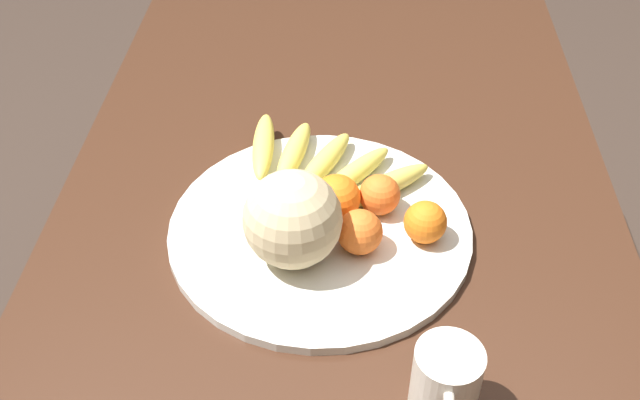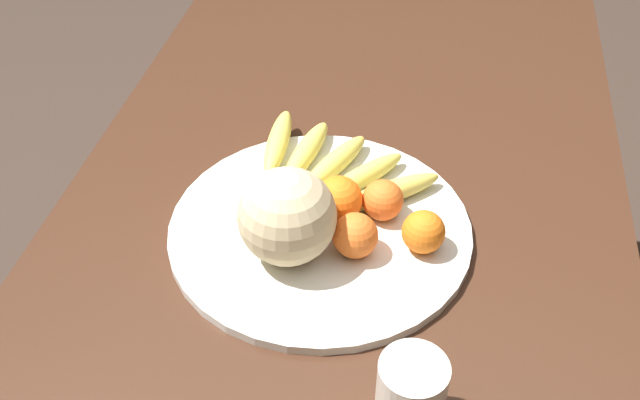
{
  "view_description": "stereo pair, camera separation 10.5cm",
  "coord_description": "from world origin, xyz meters",
  "px_view_note": "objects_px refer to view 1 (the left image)",
  "views": [
    {
      "loc": [
        -0.8,
        -0.02,
        1.47
      ],
      "look_at": [
        -0.01,
        0.02,
        0.78
      ],
      "focal_mm": 42.0,
      "sensor_mm": 36.0,
      "label": 1
    },
    {
      "loc": [
        -0.78,
        -0.12,
        1.47
      ],
      "look_at": [
        -0.01,
        0.02,
        0.78
      ],
      "focal_mm": 42.0,
      "sensor_mm": 36.0,
      "label": 2
    }
  ],
  "objects_px": {
    "kitchen_table": "(335,268)",
    "orange_back_left": "(340,198)",
    "melon": "(293,219)",
    "fruit_bowl": "(320,229)",
    "ceramic_mug": "(445,385)",
    "orange_mid_center": "(360,232)",
    "banana_bunch": "(322,164)",
    "orange_front_left": "(425,222)",
    "orange_front_right": "(380,195)"
  },
  "relations": [
    {
      "from": "kitchen_table",
      "to": "orange_front_right",
      "type": "xyz_separation_m",
      "value": [
        0.03,
        -0.06,
        0.13
      ]
    },
    {
      "from": "orange_front_left",
      "to": "orange_front_right",
      "type": "bearing_deg",
      "value": 48.83
    },
    {
      "from": "orange_mid_center",
      "to": "orange_back_left",
      "type": "height_order",
      "value": "orange_back_left"
    },
    {
      "from": "melon",
      "to": "orange_mid_center",
      "type": "height_order",
      "value": "melon"
    },
    {
      "from": "kitchen_table",
      "to": "orange_front_left",
      "type": "relative_size",
      "value": 26.87
    },
    {
      "from": "kitchen_table",
      "to": "fruit_bowl",
      "type": "height_order",
      "value": "fruit_bowl"
    },
    {
      "from": "melon",
      "to": "orange_mid_center",
      "type": "distance_m",
      "value": 0.1
    },
    {
      "from": "orange_back_left",
      "to": "melon",
      "type": "bearing_deg",
      "value": 143.58
    },
    {
      "from": "orange_back_left",
      "to": "ceramic_mug",
      "type": "relative_size",
      "value": 0.59
    },
    {
      "from": "banana_bunch",
      "to": "melon",
      "type": "bearing_deg",
      "value": -164.18
    },
    {
      "from": "orange_front_left",
      "to": "ceramic_mug",
      "type": "height_order",
      "value": "ceramic_mug"
    },
    {
      "from": "fruit_bowl",
      "to": "melon",
      "type": "xyz_separation_m",
      "value": [
        -0.06,
        0.03,
        0.07
      ]
    },
    {
      "from": "orange_front_left",
      "to": "orange_back_left",
      "type": "xyz_separation_m",
      "value": [
        0.04,
        0.12,
        0.0
      ]
    },
    {
      "from": "kitchen_table",
      "to": "orange_back_left",
      "type": "height_order",
      "value": "orange_back_left"
    },
    {
      "from": "kitchen_table",
      "to": "banana_bunch",
      "type": "xyz_separation_m",
      "value": [
        0.11,
        0.03,
        0.12
      ]
    },
    {
      "from": "orange_back_left",
      "to": "ceramic_mug",
      "type": "distance_m",
      "value": 0.34
    },
    {
      "from": "banana_bunch",
      "to": "orange_back_left",
      "type": "bearing_deg",
      "value": -137.19
    },
    {
      "from": "kitchen_table",
      "to": "ceramic_mug",
      "type": "bearing_deg",
      "value": -156.2
    },
    {
      "from": "orange_front_right",
      "to": "orange_back_left",
      "type": "height_order",
      "value": "orange_back_left"
    },
    {
      "from": "kitchen_table",
      "to": "melon",
      "type": "bearing_deg",
      "value": 142.64
    },
    {
      "from": "kitchen_table",
      "to": "orange_back_left",
      "type": "distance_m",
      "value": 0.14
    },
    {
      "from": "orange_front_right",
      "to": "melon",
      "type": "bearing_deg",
      "value": 129.81
    },
    {
      "from": "orange_back_left",
      "to": "ceramic_mug",
      "type": "height_order",
      "value": "ceramic_mug"
    },
    {
      "from": "orange_back_left",
      "to": "kitchen_table",
      "type": "bearing_deg",
      "value": 151.91
    },
    {
      "from": "orange_mid_center",
      "to": "orange_back_left",
      "type": "xyz_separation_m",
      "value": [
        0.07,
        0.03,
        0.0
      ]
    },
    {
      "from": "banana_bunch",
      "to": "ceramic_mug",
      "type": "bearing_deg",
      "value": -133.55
    },
    {
      "from": "banana_bunch",
      "to": "orange_front_right",
      "type": "distance_m",
      "value": 0.12
    },
    {
      "from": "orange_front_right",
      "to": "orange_mid_center",
      "type": "height_order",
      "value": "orange_mid_center"
    },
    {
      "from": "melon",
      "to": "banana_bunch",
      "type": "xyz_separation_m",
      "value": [
        0.18,
        -0.03,
        -0.05
      ]
    },
    {
      "from": "orange_front_left",
      "to": "orange_mid_center",
      "type": "distance_m",
      "value": 0.09
    },
    {
      "from": "kitchen_table",
      "to": "orange_mid_center",
      "type": "height_order",
      "value": "orange_mid_center"
    },
    {
      "from": "orange_front_right",
      "to": "orange_front_left",
      "type": "bearing_deg",
      "value": -131.17
    },
    {
      "from": "melon",
      "to": "orange_front_left",
      "type": "distance_m",
      "value": 0.19
    },
    {
      "from": "fruit_bowl",
      "to": "orange_back_left",
      "type": "distance_m",
      "value": 0.05
    },
    {
      "from": "banana_bunch",
      "to": "orange_mid_center",
      "type": "distance_m",
      "value": 0.18
    },
    {
      "from": "banana_bunch",
      "to": "ceramic_mug",
      "type": "xyz_separation_m",
      "value": [
        -0.41,
        -0.16,
        0.02
      ]
    },
    {
      "from": "fruit_bowl",
      "to": "ceramic_mug",
      "type": "height_order",
      "value": "ceramic_mug"
    },
    {
      "from": "fruit_bowl",
      "to": "orange_front_right",
      "type": "height_order",
      "value": "orange_front_right"
    },
    {
      "from": "melon",
      "to": "orange_mid_center",
      "type": "relative_size",
      "value": 2.11
    },
    {
      "from": "fruit_bowl",
      "to": "orange_back_left",
      "type": "bearing_deg",
      "value": -50.58
    },
    {
      "from": "fruit_bowl",
      "to": "ceramic_mug",
      "type": "relative_size",
      "value": 3.74
    },
    {
      "from": "kitchen_table",
      "to": "melon",
      "type": "xyz_separation_m",
      "value": [
        -0.07,
        0.06,
        0.17
      ]
    },
    {
      "from": "ceramic_mug",
      "to": "fruit_bowl",
      "type": "bearing_deg",
      "value": 28.36
    },
    {
      "from": "melon",
      "to": "orange_back_left",
      "type": "distance_m",
      "value": 0.11
    },
    {
      "from": "banana_bunch",
      "to": "orange_front_left",
      "type": "bearing_deg",
      "value": -106.99
    },
    {
      "from": "banana_bunch",
      "to": "orange_mid_center",
      "type": "bearing_deg",
      "value": -134.47
    },
    {
      "from": "banana_bunch",
      "to": "orange_front_left",
      "type": "xyz_separation_m",
      "value": [
        -0.14,
        -0.15,
        0.01
      ]
    },
    {
      "from": "banana_bunch",
      "to": "ceramic_mug",
      "type": "relative_size",
      "value": 2.48
    },
    {
      "from": "kitchen_table",
      "to": "ceramic_mug",
      "type": "xyz_separation_m",
      "value": [
        -0.3,
        -0.13,
        0.14
      ]
    },
    {
      "from": "banana_bunch",
      "to": "kitchen_table",
      "type": "bearing_deg",
      "value": -141.07
    }
  ]
}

